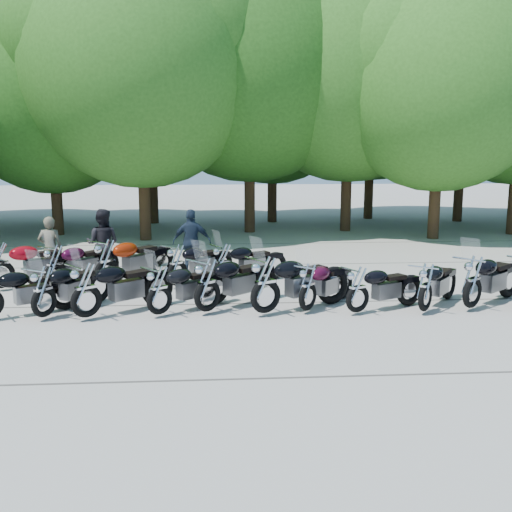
{
  "coord_description": "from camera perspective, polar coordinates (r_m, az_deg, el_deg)",
  "views": [
    {
      "loc": [
        -0.91,
        -11.71,
        3.53
      ],
      "look_at": [
        0.0,
        1.5,
        1.1
      ],
      "focal_mm": 42.0,
      "sensor_mm": 36.0,
      "label": 1
    }
  ],
  "objects": [
    {
      "name": "ground",
      "position": [
        12.26,
        0.49,
        -6.33
      ],
      "size": [
        90.0,
        90.0,
        0.0
      ],
      "primitive_type": "plane",
      "color": "gray",
      "rests_on": "ground"
    },
    {
      "name": "tree_2",
      "position": [
        25.42,
        -18.96,
        13.87
      ],
      "size": [
        7.31,
        7.31,
        8.97
      ],
      "color": "#3A2614",
      "rests_on": "ground"
    },
    {
      "name": "tree_3",
      "position": [
        23.27,
        -10.98,
        17.1
      ],
      "size": [
        8.7,
        8.7,
        10.67
      ],
      "color": "#3A2614",
      "rests_on": "ground"
    },
    {
      "name": "tree_4",
      "position": [
        25.03,
        -0.63,
        17.52
      ],
      "size": [
        9.13,
        9.13,
        11.2
      ],
      "color": "#3A2614",
      "rests_on": "ground"
    },
    {
      "name": "tree_5",
      "position": [
        25.7,
        8.89,
        17.07
      ],
      "size": [
        9.04,
        9.04,
        11.1
      ],
      "color": "#3A2614",
      "rests_on": "ground"
    },
    {
      "name": "tree_6",
      "position": [
        24.17,
        17.2,
        15.36
      ],
      "size": [
        8.0,
        8.0,
        9.82
      ],
      "color": "#3A2614",
      "rests_on": "ground"
    },
    {
      "name": "tree_10",
      "position": [
        29.69,
        -18.91,
        13.96
      ],
      "size": [
        7.78,
        7.78,
        9.55
      ],
      "color": "#3A2614",
      "rests_on": "ground"
    },
    {
      "name": "tree_11",
      "position": [
        28.35,
        -10.02,
        14.21
      ],
      "size": [
        7.56,
        7.56,
        9.28
      ],
      "color": "#3A2614",
      "rests_on": "ground"
    },
    {
      "name": "tree_12",
      "position": [
        28.39,
        1.6,
        14.82
      ],
      "size": [
        7.88,
        7.88,
        9.67
      ],
      "color": "#3A2614",
      "rests_on": "ground"
    },
    {
      "name": "tree_13",
      "position": [
        30.26,
        10.99,
        14.96
      ],
      "size": [
        8.31,
        8.31,
        10.2
      ],
      "color": "#3A2614",
      "rests_on": "ground"
    },
    {
      "name": "tree_14",
      "position": [
        30.21,
        19.24,
        14.2
      ],
      "size": [
        8.02,
        8.02,
        9.84
      ],
      "color": "#3A2614",
      "rests_on": "ground"
    },
    {
      "name": "motorcycle_1",
      "position": [
        13.02,
        -19.61,
        -3.09
      ],
      "size": [
        1.77,
        2.24,
        1.26
      ],
      "primitive_type": null,
      "rotation": [
        0.0,
        0.0,
        2.57
      ],
      "color": "black",
      "rests_on": "ground"
    },
    {
      "name": "motorcycle_2",
      "position": [
        12.7,
        -15.91,
        -3.0
      ],
      "size": [
        2.32,
        2.06,
        1.35
      ],
      "primitive_type": null,
      "rotation": [
        0.0,
        0.0,
        2.24
      ],
      "color": "black",
      "rests_on": "ground"
    },
    {
      "name": "motorcycle_3",
      "position": [
        12.63,
        -9.21,
        -3.1
      ],
      "size": [
        2.08,
        1.9,
        1.22
      ],
      "primitive_type": null,
      "rotation": [
        0.0,
        0.0,
        2.27
      ],
      "color": "black",
      "rests_on": "ground"
    },
    {
      "name": "motorcycle_4",
      "position": [
        12.69,
        -4.67,
        -2.6
      ],
      "size": [
        2.29,
        2.15,
        1.36
      ],
      "primitive_type": null,
      "rotation": [
        0.0,
        0.0,
        2.3
      ],
      "color": "black",
      "rests_on": "ground"
    },
    {
      "name": "motorcycle_5",
      "position": [
        12.51,
        0.91,
        -2.59
      ],
      "size": [
        2.6,
        1.92,
        1.44
      ],
      "primitive_type": null,
      "rotation": [
        0.0,
        0.0,
        2.08
      ],
      "color": "black",
      "rests_on": "ground"
    },
    {
      "name": "motorcycle_6",
      "position": [
        12.83,
        4.95,
        -2.82
      ],
      "size": [
        1.9,
        2.03,
        1.21
      ],
      "primitive_type": null,
      "rotation": [
        0.0,
        0.0,
        2.42
      ],
      "color": "#35071C",
      "rests_on": "ground"
    },
    {
      "name": "motorcycle_7",
      "position": [
        12.81,
        9.67,
        -3.03
      ],
      "size": [
        2.14,
        1.49,
        1.17
      ],
      "primitive_type": null,
      "rotation": [
        0.0,
        0.0,
        2.03
      ],
      "color": "black",
      "rests_on": "ground"
    },
    {
      "name": "motorcycle_8",
      "position": [
        13.21,
        15.86,
        -2.76
      ],
      "size": [
        1.88,
        2.1,
        1.23
      ],
      "primitive_type": null,
      "rotation": [
        0.0,
        0.0,
        2.46
      ],
      "color": "black",
      "rests_on": "ground"
    },
    {
      "name": "motorcycle_9",
      "position": [
        13.75,
        19.95,
        -2.18
      ],
      "size": [
        2.35,
        2.08,
        1.37
      ],
      "primitive_type": null,
      "rotation": [
        0.0,
        0.0,
        2.25
      ],
      "color": "black",
      "rests_on": "ground"
    },
    {
      "name": "motorcycle_11",
      "position": [
        16.01,
        -23.23,
        -0.68
      ],
      "size": [
        2.47,
        1.86,
        1.37
      ],
      "primitive_type": null,
      "rotation": [
        0.0,
        0.0,
        2.1
      ],
      "color": "maroon",
      "rests_on": "ground"
    },
    {
      "name": "motorcycle_12",
      "position": [
        15.62,
        -18.57,
        -0.81
      ],
      "size": [
        1.98,
        2.18,
        1.28
      ],
      "primitive_type": null,
      "rotation": [
        0.0,
        0.0,
        2.45
      ],
      "color": "#32061F",
      "rests_on": "ground"
    },
    {
      "name": "motorcycle_13",
      "position": [
        15.26,
        -14.06,
        -0.54
      ],
      "size": [
        2.27,
        2.4,
        1.43
      ],
      "primitive_type": null,
      "rotation": [
        0.0,
        0.0,
        2.41
      ],
      "color": "maroon",
      "rests_on": "ground"
    },
    {
      "name": "motorcycle_14",
      "position": [
        15.17,
        -7.53,
        -0.73
      ],
      "size": [
        2.06,
        2.02,
        1.25
      ],
      "primitive_type": null,
      "rotation": [
        0.0,
        0.0,
        2.34
      ],
      "color": "black",
      "rests_on": "ground"
    },
    {
      "name": "motorcycle_15",
      "position": [
        15.28,
        -3.12,
        -0.62
      ],
      "size": [
        2.23,
        1.59,
        1.23
      ],
      "primitive_type": null,
      "rotation": [
        0.0,
        0.0,
        2.05
      ],
      "color": "black",
      "rests_on": "ground"
    },
    {
      "name": "rider_0",
      "position": [
        16.67,
        -18.98,
        0.63
      ],
      "size": [
        0.64,
        0.43,
        1.73
      ],
      "primitive_type": "imported",
      "rotation": [
        0.0,
        0.0,
        3.17
      ],
      "color": "brown",
      "rests_on": "ground"
    },
    {
      "name": "rider_1",
      "position": [
        16.68,
        -14.39,
        1.15
      ],
      "size": [
        1.01,
        0.84,
        1.89
      ],
      "primitive_type": "imported",
      "rotation": [
        0.0,
        0.0,
        2.99
      ],
      "color": "black",
      "rests_on": "ground"
    },
    {
      "name": "rider_2",
      "position": [
        16.69,
        -6.13,
        1.33
      ],
      "size": [
        1.09,
        0.49,
        1.83
      ],
      "primitive_type": "imported",
      "rotation": [
        0.0,
        0.0,
        3.11
      ],
      "color": "#1C293B",
      "rests_on": "ground"
    }
  ]
}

